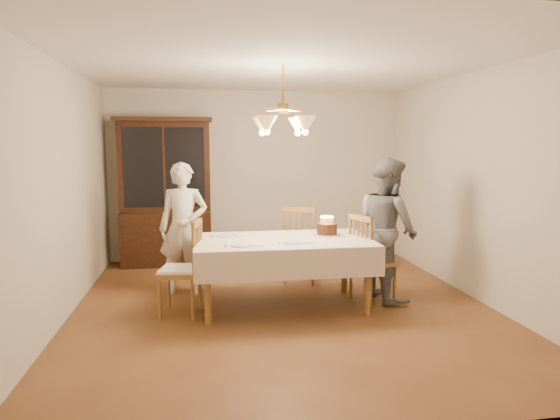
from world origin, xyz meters
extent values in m
plane|color=brown|center=(0.00, 0.00, 0.00)|extent=(5.00, 5.00, 0.00)
plane|color=white|center=(0.00, 0.00, 2.60)|extent=(5.00, 5.00, 0.00)
plane|color=beige|center=(0.00, 2.50, 1.30)|extent=(4.50, 0.00, 4.50)
plane|color=beige|center=(0.00, -2.50, 1.30)|extent=(4.50, 0.00, 4.50)
plane|color=beige|center=(-2.25, 0.00, 1.30)|extent=(0.00, 5.00, 5.00)
plane|color=beige|center=(2.25, 0.00, 1.30)|extent=(0.00, 5.00, 5.00)
cube|color=brown|center=(0.00, 0.00, 0.73)|extent=(1.80, 1.00, 0.04)
cube|color=#EEE9CF|center=(0.00, 0.00, 0.75)|extent=(1.90, 1.10, 0.01)
cylinder|color=brown|center=(-0.82, -0.42, 0.35)|extent=(0.07, 0.07, 0.71)
cylinder|color=brown|center=(0.82, -0.42, 0.35)|extent=(0.07, 0.07, 0.71)
cylinder|color=brown|center=(-0.82, 0.42, 0.35)|extent=(0.07, 0.07, 0.71)
cylinder|color=brown|center=(0.82, 0.42, 0.35)|extent=(0.07, 0.07, 0.71)
cube|color=black|center=(-1.38, 2.23, 0.40)|extent=(1.30, 0.50, 0.80)
cube|color=black|center=(-1.38, 2.28, 1.45)|extent=(1.30, 0.40, 1.30)
cube|color=black|center=(-1.38, 2.08, 1.45)|extent=(1.14, 0.01, 1.14)
cube|color=black|center=(-1.38, 2.23, 2.13)|extent=(1.38, 0.54, 0.06)
cube|color=brown|center=(0.41, 0.99, 0.45)|extent=(0.56, 0.55, 0.05)
cube|color=brown|center=(0.34, 0.81, 0.97)|extent=(0.39, 0.18, 0.06)
cylinder|color=brown|center=(0.63, 1.08, 0.21)|extent=(0.04, 0.04, 0.43)
cylinder|color=brown|center=(0.30, 1.21, 0.21)|extent=(0.04, 0.04, 0.43)
cylinder|color=brown|center=(0.51, 0.77, 0.21)|extent=(0.04, 0.04, 0.43)
cylinder|color=brown|center=(0.18, 0.89, 0.21)|extent=(0.04, 0.04, 0.43)
cube|color=brown|center=(-1.10, -0.05, 0.45)|extent=(0.50, 0.51, 0.05)
cube|color=brown|center=(-0.91, -0.09, 0.97)|extent=(0.11, 0.40, 0.06)
cylinder|color=brown|center=(-1.23, 0.15, 0.21)|extent=(0.04, 0.04, 0.43)
cylinder|color=brown|center=(-1.30, -0.20, 0.21)|extent=(0.04, 0.04, 0.43)
cylinder|color=brown|center=(-0.90, 0.09, 0.21)|extent=(0.04, 0.04, 0.43)
cylinder|color=brown|center=(-0.97, -0.26, 0.21)|extent=(0.04, 0.04, 0.43)
cube|color=silver|center=(-1.10, -0.05, 0.48)|extent=(0.45, 0.47, 0.03)
cube|color=brown|center=(1.05, 0.06, 0.45)|extent=(0.54, 0.55, 0.05)
cube|color=brown|center=(0.87, 0.00, 0.97)|extent=(0.16, 0.39, 0.06)
cylinder|color=brown|center=(1.27, -0.06, 0.21)|extent=(0.04, 0.04, 0.43)
cylinder|color=brown|center=(1.15, 0.28, 0.21)|extent=(0.04, 0.04, 0.43)
cylinder|color=brown|center=(0.94, -0.17, 0.21)|extent=(0.04, 0.04, 0.43)
cylinder|color=brown|center=(0.83, 0.17, 0.21)|extent=(0.04, 0.04, 0.43)
imported|color=beige|center=(-1.08, 0.70, 0.79)|extent=(0.62, 0.46, 1.57)
imported|color=slate|center=(1.24, 0.14, 0.82)|extent=(0.75, 0.89, 1.63)
cylinder|color=white|center=(0.53, 0.14, 0.77)|extent=(0.30, 0.30, 0.01)
cylinder|color=#34160B|center=(0.53, 0.14, 0.83)|extent=(0.23, 0.23, 0.12)
cylinder|color=#598CD8|center=(0.59, 0.14, 0.93)|extent=(0.01, 0.01, 0.07)
sphere|color=#FFB23F|center=(0.59, 0.14, 0.97)|extent=(0.01, 0.01, 0.01)
cylinder|color=pink|center=(0.59, 0.17, 0.93)|extent=(0.01, 0.01, 0.07)
sphere|color=#FFB23F|center=(0.59, 0.17, 0.97)|extent=(0.01, 0.01, 0.01)
cylinder|color=#EACC66|center=(0.58, 0.19, 0.93)|extent=(0.01, 0.01, 0.07)
sphere|color=#FFB23F|center=(0.58, 0.19, 0.97)|extent=(0.01, 0.01, 0.01)
cylinder|color=#598CD8|center=(0.56, 0.20, 0.93)|extent=(0.01, 0.01, 0.07)
sphere|color=#FFB23F|center=(0.56, 0.20, 0.97)|extent=(0.01, 0.01, 0.01)
cylinder|color=pink|center=(0.53, 0.21, 0.93)|extent=(0.01, 0.01, 0.07)
sphere|color=#FFB23F|center=(0.53, 0.21, 0.97)|extent=(0.01, 0.01, 0.01)
cylinder|color=#EACC66|center=(0.51, 0.21, 0.93)|extent=(0.01, 0.01, 0.07)
sphere|color=#FFB23F|center=(0.51, 0.21, 0.97)|extent=(0.01, 0.01, 0.01)
cylinder|color=#598CD8|center=(0.48, 0.20, 0.93)|extent=(0.01, 0.01, 0.07)
sphere|color=#FFB23F|center=(0.48, 0.20, 0.97)|extent=(0.01, 0.01, 0.01)
cylinder|color=pink|center=(0.47, 0.18, 0.93)|extent=(0.01, 0.01, 0.07)
sphere|color=#FFB23F|center=(0.47, 0.18, 0.97)|extent=(0.01, 0.01, 0.01)
cylinder|color=#EACC66|center=(0.46, 0.16, 0.93)|extent=(0.01, 0.01, 0.07)
sphere|color=#FFB23F|center=(0.46, 0.16, 0.97)|extent=(0.01, 0.01, 0.01)
cylinder|color=#598CD8|center=(0.46, 0.13, 0.93)|extent=(0.01, 0.01, 0.07)
sphere|color=#FFB23F|center=(0.46, 0.13, 0.97)|extent=(0.01, 0.01, 0.01)
cylinder|color=pink|center=(0.47, 0.11, 0.93)|extent=(0.01, 0.01, 0.07)
sphere|color=#FFB23F|center=(0.47, 0.11, 0.97)|extent=(0.01, 0.01, 0.01)
cylinder|color=#EACC66|center=(0.48, 0.09, 0.93)|extent=(0.01, 0.01, 0.07)
sphere|color=#FFB23F|center=(0.48, 0.09, 0.97)|extent=(0.01, 0.01, 0.01)
cylinder|color=#598CD8|center=(0.51, 0.08, 0.93)|extent=(0.01, 0.01, 0.07)
sphere|color=#FFB23F|center=(0.51, 0.08, 0.97)|extent=(0.01, 0.01, 0.01)
cylinder|color=pink|center=(0.53, 0.08, 0.93)|extent=(0.01, 0.01, 0.07)
sphere|color=#FFB23F|center=(0.53, 0.08, 0.97)|extent=(0.01, 0.01, 0.01)
cylinder|color=#EACC66|center=(0.56, 0.08, 0.93)|extent=(0.01, 0.01, 0.07)
sphere|color=#FFB23F|center=(0.56, 0.08, 0.97)|extent=(0.01, 0.01, 0.01)
cylinder|color=#598CD8|center=(0.58, 0.10, 0.93)|extent=(0.01, 0.01, 0.07)
sphere|color=#FFB23F|center=(0.58, 0.10, 0.97)|extent=(0.01, 0.01, 0.01)
cylinder|color=pink|center=(0.59, 0.12, 0.93)|extent=(0.01, 0.01, 0.07)
sphere|color=#FFB23F|center=(0.59, 0.12, 0.97)|extent=(0.01, 0.01, 0.01)
cylinder|color=white|center=(-0.46, -0.29, 0.77)|extent=(0.24, 0.24, 0.02)
cube|color=silver|center=(-0.63, -0.29, 0.76)|extent=(0.01, 0.16, 0.01)
cube|color=silver|center=(-0.30, -0.29, 0.76)|extent=(0.10, 0.10, 0.01)
cylinder|color=white|center=(0.08, -0.22, 0.77)|extent=(0.23, 0.23, 0.02)
cube|color=silver|center=(-0.08, -0.22, 0.76)|extent=(0.01, 0.16, 0.01)
cube|color=silver|center=(0.24, -0.22, 0.76)|extent=(0.10, 0.10, 0.01)
cylinder|color=white|center=(-0.59, 0.26, 0.77)|extent=(0.23, 0.23, 0.02)
cube|color=silver|center=(-0.75, 0.26, 0.76)|extent=(0.01, 0.16, 0.01)
cube|color=silver|center=(-0.43, 0.26, 0.76)|extent=(0.10, 0.10, 0.01)
cylinder|color=#BF8C3F|center=(0.00, 0.00, 2.40)|extent=(0.02, 0.02, 0.40)
cylinder|color=#BF8C3F|center=(0.00, 0.00, 2.15)|extent=(0.12, 0.12, 0.10)
cone|color=#D8994C|center=(0.20, 0.20, 1.97)|extent=(0.22, 0.22, 0.18)
sphere|color=#FFD899|center=(0.20, 0.20, 1.90)|extent=(0.07, 0.07, 0.07)
cone|color=#D8994C|center=(-0.20, 0.20, 1.97)|extent=(0.22, 0.22, 0.18)
sphere|color=#FFD899|center=(-0.20, 0.20, 1.90)|extent=(0.07, 0.07, 0.07)
cone|color=#D8994C|center=(-0.20, -0.20, 1.97)|extent=(0.22, 0.22, 0.18)
sphere|color=#FFD899|center=(-0.20, -0.20, 1.90)|extent=(0.07, 0.07, 0.07)
cone|color=#D8994C|center=(0.20, -0.20, 1.97)|extent=(0.22, 0.22, 0.18)
sphere|color=#FFD899|center=(0.20, -0.20, 1.90)|extent=(0.07, 0.07, 0.07)
camera|label=1|loc=(-0.86, -5.23, 1.77)|focal=32.00mm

